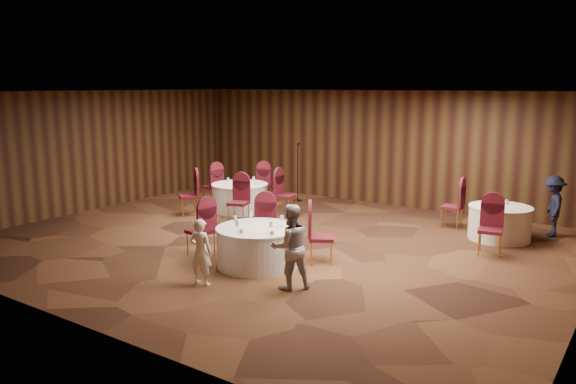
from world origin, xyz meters
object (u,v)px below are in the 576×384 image
Objects in this scene: table_main at (258,246)px; table_right at (500,223)px; woman_b at (290,247)px; woman_a at (201,252)px; table_left at (240,197)px; mic_stand at (298,184)px; man_c at (553,206)px.

table_right is (3.27, 4.45, 0.00)m from table_main.
table_right is 5.53m from woman_b.
table_right is 6.76m from woman_a.
table_left is at bearing -67.67° from woman_a.
woman_a is at bearing -69.74° from mic_stand.
woman_a is at bearing -49.12° from man_c.
woman_b is at bearing -112.40° from table_right.
table_left is 1.13× the size of table_right.
mic_stand is 1.23× the size of man_c.
table_left is 6.58m from table_right.
woman_b is 6.73m from man_c.
woman_b is (4.40, -4.10, 0.34)m from table_left.
table_right is at bearing 8.79° from table_left.
woman_b reaches higher than table_main.
table_left is at bearing -105.13° from mic_stand.
table_main is 1.38m from woman_b.
woman_a is at bearing -120.68° from table_right.
table_main is at bearing -46.84° from table_left.
mic_stand reaches higher than woman_a.
woman_b reaches higher than table_right.
woman_b is (3.86, -6.10, 0.22)m from mic_stand.
mic_stand is at bearing -109.75° from woman_b.
man_c is at bearing 14.57° from table_left.
woman_a is (3.06, -4.80, 0.20)m from table_left.
table_right is at bearing 53.70° from table_main.
man_c reaches higher than table_main.
table_main is 1.14× the size of man_c.
table_left is 2.08m from mic_stand.
woman_b is (1.17, -0.65, 0.34)m from table_main.
table_right is at bearing -130.81° from woman_a.
man_c is at bearing -168.51° from woman_b.
woman_b is at bearing -42.98° from table_left.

